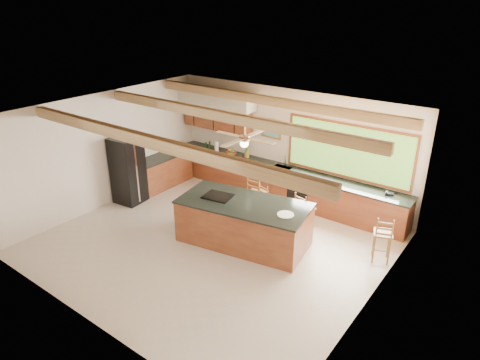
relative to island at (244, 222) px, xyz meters
The scene contains 9 objects.
ground 0.86m from the island, 139.62° to the right, with size 7.20×7.20×0.00m, color beige.
room_shell 1.85m from the island, 164.03° to the left, with size 7.27×6.54×3.02m.
counter_run 2.47m from the island, 123.15° to the left, with size 7.12×3.10×1.26m.
island is the anchor object (origin of this frame).
refrigerator 3.77m from the island, behind, with size 0.78×0.76×1.82m.
bar_stool_a 1.18m from the island, 111.66° to the left, with size 0.44×0.44×1.16m.
bar_stool_b 1.10m from the island, 94.34° to the left, with size 0.48×0.48×1.05m.
bar_stool_c 1.43m from the island, 50.05° to the left, with size 0.45×0.45×1.08m.
bar_stool_d 2.98m from the island, 21.50° to the left, with size 0.50×0.50×1.08m.
Camera 1 is at (5.50, -6.40, 5.22)m, focal length 32.00 mm.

